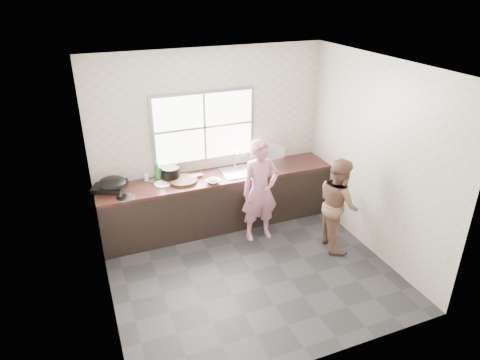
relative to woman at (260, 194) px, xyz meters
name	(u,v)px	position (x,y,z in m)	size (l,w,h in m)	color
floor	(251,271)	(-0.45, -0.74, -0.73)	(3.60, 3.20, 0.01)	#29292C
ceiling	(254,67)	(-0.45, -0.74, 1.98)	(3.60, 3.20, 0.01)	silver
wall_back	(211,138)	(-0.45, 0.87, 0.63)	(3.60, 0.01, 2.70)	beige
wall_left	(97,208)	(-2.25, -0.74, 0.63)	(0.01, 3.20, 2.70)	beige
wall_right	(375,159)	(1.36, -0.74, 0.63)	(0.01, 3.20, 2.70)	beige
wall_front	(324,252)	(-0.45, -2.34, 0.63)	(3.60, 0.01, 2.70)	beige
cabinet	(219,202)	(-0.45, 0.55, -0.31)	(3.60, 0.62, 0.82)	black
countertop	(218,177)	(-0.45, 0.55, 0.12)	(3.60, 0.64, 0.04)	#371B16
sink	(240,172)	(-0.10, 0.55, 0.14)	(0.55, 0.45, 0.02)	silver
faucet	(235,158)	(-0.10, 0.75, 0.29)	(0.02, 0.02, 0.30)	silver
window_frame	(204,127)	(-0.55, 0.85, 0.83)	(1.60, 0.05, 1.10)	#9EA0A5
window_glazing	(205,127)	(-0.55, 0.83, 0.83)	(1.50, 0.01, 1.00)	white
woman	(260,194)	(0.00, 0.00, 0.00)	(0.53, 0.35, 1.45)	#C8788F
person_side	(338,204)	(0.94, -0.61, -0.04)	(0.66, 0.52, 1.36)	brown
cutting_board	(183,180)	(-1.00, 0.54, 0.16)	(0.42, 0.42, 0.04)	#342214
cleaver	(196,175)	(-0.78, 0.61, 0.18)	(0.20, 0.10, 0.01)	silver
bowl_mince	(213,181)	(-0.60, 0.34, 0.16)	(0.20, 0.20, 0.05)	white
bowl_crabs	(259,166)	(0.25, 0.58, 0.17)	(0.21, 0.21, 0.07)	white
bowl_held	(263,172)	(0.20, 0.34, 0.17)	(0.21, 0.21, 0.07)	silver
black_pot	(171,173)	(-1.14, 0.69, 0.23)	(0.26, 0.26, 0.19)	black
plate_food	(163,184)	(-1.29, 0.55, 0.15)	(0.24, 0.24, 0.02)	white
bottle_green	(158,170)	(-1.30, 0.78, 0.27)	(0.10, 0.10, 0.26)	green
bottle_brown_tall	(177,170)	(-1.03, 0.78, 0.23)	(0.09, 0.09, 0.20)	#412910
bottle_brown_short	(165,172)	(-1.20, 0.78, 0.23)	(0.14, 0.14, 0.18)	#512E14
glass_jar	(146,177)	(-1.48, 0.78, 0.18)	(0.07, 0.07, 0.10)	white
burner	(109,186)	(-2.02, 0.73, 0.17)	(0.42, 0.42, 0.06)	black
wok	(112,183)	(-1.98, 0.59, 0.27)	(0.40, 0.40, 0.15)	black
dish_rack	(268,156)	(0.41, 0.62, 0.30)	(0.43, 0.30, 0.32)	white
pot_lid_left	(125,197)	(-1.86, 0.34, 0.14)	(0.24, 0.24, 0.01)	#B0B0B7
pot_lid_right	(156,181)	(-1.36, 0.70, 0.14)	(0.22, 0.22, 0.01)	#B4B6BB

